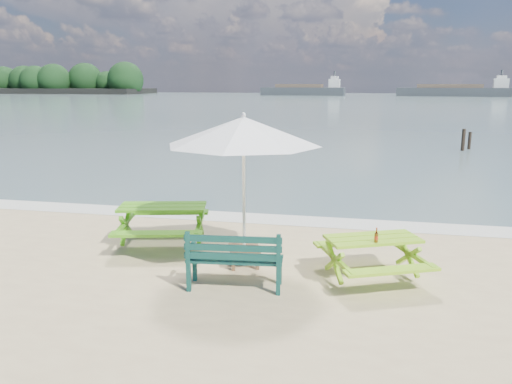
% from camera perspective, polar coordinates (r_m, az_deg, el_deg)
% --- Properties ---
extents(sea, '(300.00, 300.00, 0.00)m').
position_cam_1_polar(sea, '(91.61, 10.97, 10.12)').
color(sea, slate).
rests_on(sea, ground).
extents(foam_strip, '(22.00, 0.90, 0.01)m').
position_cam_1_polar(foam_strip, '(11.72, 2.21, -3.14)').
color(foam_strip, silver).
rests_on(foam_strip, ground).
extents(island_headland, '(90.00, 22.00, 7.60)m').
position_cam_1_polar(island_headland, '(184.38, -25.90, 11.14)').
color(island_headland, black).
rests_on(island_headland, ground).
extents(picnic_table_left, '(2.05, 2.19, 0.80)m').
position_cam_1_polar(picnic_table_left, '(10.00, -10.56, -3.82)').
color(picnic_table_left, '#4A9A17').
rests_on(picnic_table_left, ground).
extents(picnic_table_right, '(2.01, 2.09, 0.70)m').
position_cam_1_polar(picnic_table_right, '(8.38, 13.10, -7.46)').
color(picnic_table_right, '#81BA1C').
rests_on(picnic_table_right, ground).
extents(park_bench, '(1.52, 0.66, 0.91)m').
position_cam_1_polar(park_bench, '(7.86, -2.41, -8.94)').
color(park_bench, '#0D3832').
rests_on(park_bench, ground).
extents(side_table, '(0.66, 0.66, 0.34)m').
position_cam_1_polar(side_table, '(8.78, -1.35, -7.32)').
color(side_table, brown).
rests_on(side_table, ground).
extents(patio_umbrella, '(3.32, 3.32, 2.59)m').
position_cam_1_polar(patio_umbrella, '(8.30, -1.43, 6.97)').
color(patio_umbrella, silver).
rests_on(patio_umbrella, ground).
extents(beer_bottle, '(0.06, 0.06, 0.23)m').
position_cam_1_polar(beer_bottle, '(8.01, 13.58, -5.08)').
color(beer_bottle, '#924615').
rests_on(beer_bottle, picnic_table_right).
extents(swimmer, '(0.65, 0.45, 1.72)m').
position_cam_1_polar(swimmer, '(25.88, 2.92, 4.62)').
color(swimmer, tan).
rests_on(swimmer, ground).
extents(mooring_pilings, '(0.56, 0.76, 1.23)m').
position_cam_1_polar(mooring_pilings, '(25.97, 22.84, 5.27)').
color(mooring_pilings, black).
rests_on(mooring_pilings, ground).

